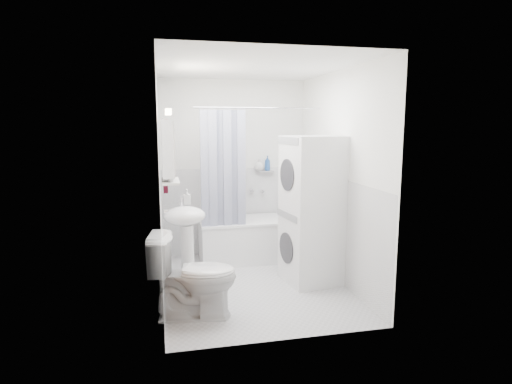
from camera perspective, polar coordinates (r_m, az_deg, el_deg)
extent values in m
plane|color=#BCBCC1|center=(4.98, -0.34, -12.20)|extent=(2.60, 2.60, 0.00)
plane|color=white|center=(5.95, -3.01, 3.20)|extent=(2.00, 0.00, 2.00)
plane|color=white|center=(3.44, 4.24, -1.09)|extent=(2.00, 0.00, 2.00)
plane|color=white|center=(4.58, -12.69, 1.24)|extent=(0.00, 2.60, 2.60)
plane|color=white|center=(4.99, 10.95, 1.92)|extent=(0.00, 2.60, 2.60)
plane|color=white|center=(4.68, -0.37, 16.36)|extent=(2.60, 2.60, 0.00)
plane|color=white|center=(6.03, -2.95, -2.49)|extent=(1.98, 0.00, 1.98)
plane|color=white|center=(4.69, -12.29, -6.03)|extent=(0.00, 2.58, 2.58)
plane|color=white|center=(5.09, 10.62, -4.80)|extent=(0.00, 2.58, 2.58)
plane|color=brown|center=(3.74, -12.26, -3.56)|extent=(0.00, 2.00, 2.00)
cylinder|color=silver|center=(4.07, -11.88, -2.55)|extent=(0.04, 0.04, 0.04)
cube|color=white|center=(5.79, -0.35, -6.41)|extent=(1.42, 0.66, 0.52)
cube|color=white|center=(5.72, -0.36, -3.74)|extent=(1.44, 0.68, 0.03)
cube|color=silver|center=(5.75, -0.35, -4.86)|extent=(1.24, 0.48, 0.20)
cylinder|color=silver|center=(6.02, 0.84, 0.14)|extent=(0.04, 0.12, 0.04)
cylinder|color=silver|center=(5.31, 0.29, 11.16)|extent=(1.62, 0.02, 0.02)
cube|color=#161E4D|center=(5.23, -6.82, 2.90)|extent=(0.10, 0.02, 1.45)
cube|color=#161E4D|center=(5.24, -5.84, 2.93)|extent=(0.10, 0.02, 1.45)
cube|color=#161E4D|center=(5.25, -4.86, 2.95)|extent=(0.10, 0.02, 1.45)
cube|color=#161E4D|center=(5.26, -3.89, 2.98)|extent=(0.10, 0.02, 1.45)
cube|color=#161E4D|center=(5.28, -2.92, 3.00)|extent=(0.10, 0.02, 1.45)
cube|color=#161E4D|center=(5.29, -1.96, 3.03)|extent=(0.10, 0.02, 1.45)
ellipsoid|color=white|center=(4.56, -9.52, -3.15)|extent=(0.44, 0.37, 0.20)
cylinder|color=white|center=(4.68, -9.12, -8.83)|extent=(0.14, 0.14, 0.75)
cylinder|color=silver|center=(4.67, -9.89, -1.37)|extent=(0.03, 0.03, 0.14)
cylinder|color=silver|center=(4.62, -9.89, -0.72)|extent=(0.02, 0.10, 0.02)
cube|color=white|center=(4.64, -11.72, 5.72)|extent=(0.12, 0.50, 0.60)
cube|color=white|center=(4.65, -10.92, 5.75)|extent=(0.01, 0.47, 0.57)
cube|color=#FFEABF|center=(4.64, -11.62, 10.42)|extent=(0.06, 0.45, 0.06)
cube|color=silver|center=(4.68, -11.34, 1.45)|extent=(0.18, 0.54, 0.02)
cube|color=silver|center=(5.99, 1.33, 2.77)|extent=(0.22, 0.06, 0.02)
cube|color=#580E25|center=(5.02, -12.10, 4.71)|extent=(0.05, 0.35, 0.81)
cube|color=#580E25|center=(5.01, -11.90, 9.02)|extent=(0.03, 0.30, 0.08)
cylinder|color=silver|center=(5.01, -12.38, 9.46)|extent=(0.02, 0.04, 0.02)
cube|color=white|center=(5.00, 7.41, -7.11)|extent=(0.66, 0.66, 0.84)
cylinder|color=#2D2D33|center=(4.91, 4.08, -7.45)|extent=(0.07, 0.35, 0.35)
cube|color=gray|center=(4.82, 4.14, -3.15)|extent=(0.08, 0.53, 0.08)
cube|color=white|center=(4.84, 7.61, 2.46)|extent=(0.66, 0.66, 0.84)
cylinder|color=#2D2D33|center=(4.75, 4.19, 2.29)|extent=(0.07, 0.35, 0.35)
cube|color=gray|center=(4.72, 4.26, 6.84)|extent=(0.08, 0.53, 0.08)
imported|color=white|center=(4.12, -8.31, -11.05)|extent=(0.87, 0.56, 0.79)
imported|color=gray|center=(4.87, -9.18, -1.18)|extent=(0.08, 0.17, 0.08)
imported|color=gray|center=(4.52, -11.31, 1.81)|extent=(0.07, 0.18, 0.07)
imported|color=gray|center=(4.79, -11.40, 2.38)|extent=(0.10, 0.09, 0.10)
imported|color=gray|center=(5.96, 0.41, 3.47)|extent=(0.13, 0.17, 0.13)
imported|color=#2857A0|center=(5.99, 1.53, 3.25)|extent=(0.08, 0.21, 0.08)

